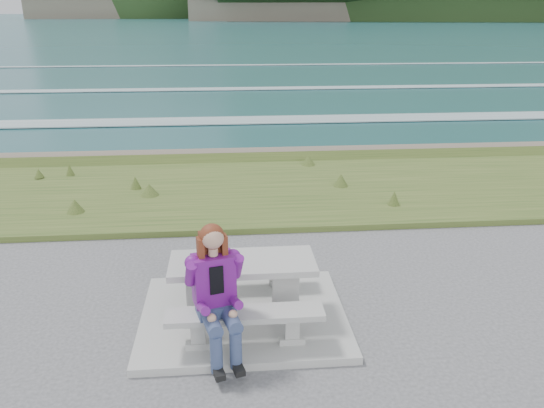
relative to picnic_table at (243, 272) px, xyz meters
name	(u,v)px	position (x,y,z in m)	size (l,w,h in m)	color
concrete_slab	(244,316)	(0.00, 0.00, -0.63)	(2.60, 2.10, 0.10)	#AFAFAA
picnic_table	(243,272)	(0.00, 0.00, 0.00)	(1.80, 0.75, 0.75)	#AFAFAA
bench_landward	(245,319)	(0.00, -0.70, -0.23)	(1.80, 0.35, 0.45)	#AFAFAA
bench_seaward	(241,264)	(0.00, 0.70, -0.23)	(1.80, 0.35, 0.45)	#AFAFAA
grass_verge	(235,194)	(0.00, 5.00, -0.68)	(160.00, 4.50, 0.22)	#314A1B
shore_drop	(233,159)	(0.00, 7.90, -0.68)	(160.00, 0.80, 2.20)	brown
ocean	(228,110)	(0.00, 25.09, -2.42)	(1600.00, 1600.00, 0.09)	#1E5156
headland_range	(481,1)	(190.29, 398.26, 9.25)	(729.83, 363.95, 207.89)	brown
seated_woman	(218,311)	(-0.30, -0.84, -0.02)	(0.61, 0.86, 1.52)	navy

